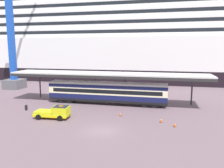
{
  "coord_description": "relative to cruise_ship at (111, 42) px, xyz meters",
  "views": [
    {
      "loc": [
        7.03,
        -25.74,
        10.26
      ],
      "look_at": [
        -0.81,
        9.47,
        4.5
      ],
      "focal_mm": 35.4,
      "sensor_mm": 36.0,
      "label": 1
    }
  ],
  "objects": [
    {
      "name": "train_carriage",
      "position": [
        7.73,
        -37.38,
        -10.28
      ],
      "size": [
        22.09,
        2.81,
        4.11
      ],
      "color": "black",
      "rests_on": "ground"
    },
    {
      "name": "traffic_cone_mid",
      "position": [
        11.61,
        -44.2,
        -12.29
      ],
      "size": [
        0.36,
        0.36,
        0.6
      ],
      "color": "black",
      "rests_on": "ground"
    },
    {
      "name": "platform_canopy",
      "position": [
        7.73,
        -36.93,
        -7.04
      ],
      "size": [
        37.04,
        5.52,
        5.83
      ],
      "color": "silver",
      "rests_on": "ground"
    },
    {
      "name": "service_truck",
      "position": [
        2.35,
        -47.57,
        -11.6
      ],
      "size": [
        5.29,
        2.45,
        2.02
      ],
      "color": "yellow",
      "rests_on": "ground"
    },
    {
      "name": "traffic_cone_near",
      "position": [
        19.52,
        -47.39,
        -12.25
      ],
      "size": [
        0.36,
        0.36,
        0.68
      ],
      "color": "black",
      "rests_on": "ground"
    },
    {
      "name": "traffic_cone_far",
      "position": [
        17.72,
        -45.95,
        -12.24
      ],
      "size": [
        0.36,
        0.36,
        0.71
      ],
      "color": "black",
      "rests_on": "ground"
    },
    {
      "name": "cruise_ship",
      "position": [
        0.0,
        0.0,
        0.0
      ],
      "size": [
        150.44,
        27.54,
        36.11
      ],
      "color": "black",
      "rests_on": "ground"
    },
    {
      "name": "quay_bollard",
      "position": [
        -4.56,
        -44.5,
        -12.07
      ],
      "size": [
        0.48,
        0.48,
        0.96
      ],
      "color": "black",
      "rests_on": "ground"
    },
    {
      "name": "dockside_crane",
      "position": [
        -19.15,
        -26.67,
        3.47
      ],
      "size": [
        12.97,
        4.4,
        55.15
      ],
      "color": "#595960",
      "rests_on": "ground"
    },
    {
      "name": "ground_plane",
      "position": [
        10.44,
        -50.89,
        -12.59
      ],
      "size": [
        400.0,
        400.0,
        0.0
      ],
      "primitive_type": "plane",
      "color": "#67535C"
    }
  ]
}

